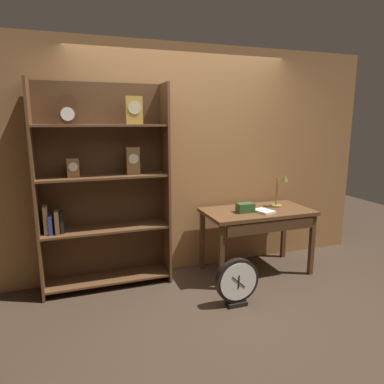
# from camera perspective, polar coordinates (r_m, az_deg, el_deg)

# --- Properties ---
(ground_plane) EXTENTS (10.00, 10.00, 0.00)m
(ground_plane) POSITION_cam_1_polar(r_m,az_deg,el_deg) (3.40, 5.53, -19.77)
(ground_plane) COLOR #3D2D21
(back_wood_panel) EXTENTS (4.80, 0.05, 2.60)m
(back_wood_panel) POSITION_cam_1_polar(r_m,az_deg,el_deg) (4.09, -1.47, 5.05)
(back_wood_panel) COLOR #9E6B3D
(back_wood_panel) RESTS_ON ground
(bookshelf) EXTENTS (1.33, 0.34, 2.14)m
(bookshelf) POSITION_cam_1_polar(r_m,az_deg,el_deg) (3.75, -14.43, 0.62)
(bookshelf) COLOR brown
(bookshelf) RESTS_ON ground
(workbench) EXTENTS (1.24, 0.66, 0.75)m
(workbench) POSITION_cam_1_polar(r_m,az_deg,el_deg) (4.11, 10.71, -4.17)
(workbench) COLOR brown
(workbench) RESTS_ON ground
(desk_lamp) EXTENTS (0.19, 0.19, 0.42)m
(desk_lamp) POSITION_cam_1_polar(r_m,az_deg,el_deg) (4.26, 14.27, 0.74)
(desk_lamp) COLOR olive
(desk_lamp) RESTS_ON workbench
(toolbox_small) EXTENTS (0.19, 0.12, 0.10)m
(toolbox_small) POSITION_cam_1_polar(r_m,az_deg,el_deg) (3.97, 8.67, -2.55)
(toolbox_small) COLOR #2D5123
(toolbox_small) RESTS_ON workbench
(open_repair_manual) EXTENTS (0.21, 0.25, 0.02)m
(open_repair_manual) POSITION_cam_1_polar(r_m,az_deg,el_deg) (4.01, 11.60, -3.07)
(open_repair_manual) COLOR silver
(open_repair_manual) RESTS_ON workbench
(round_clock_large) EXTENTS (0.44, 0.11, 0.48)m
(round_clock_large) POSITION_cam_1_polar(r_m,az_deg,el_deg) (3.49, 7.34, -14.31)
(round_clock_large) COLOR black
(round_clock_large) RESTS_ON ground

